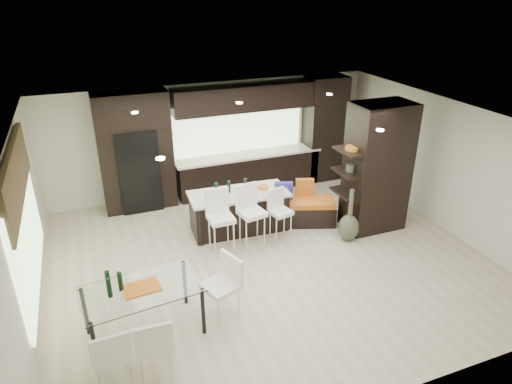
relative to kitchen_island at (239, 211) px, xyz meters
name	(u,v)px	position (x,y,z in m)	size (l,w,h in m)	color
ground	(267,259)	(0.12, -1.28, -0.43)	(8.00, 8.00, 0.00)	#C2B294
back_wall	(213,138)	(0.12, 2.22, 0.92)	(8.00, 0.02, 2.70)	beige
left_wall	(23,236)	(-3.88, -1.28, 0.92)	(0.02, 7.00, 2.70)	beige
right_wall	(445,165)	(4.12, -1.28, 0.92)	(0.02, 7.00, 2.70)	beige
ceiling	(269,122)	(0.12, -1.28, 2.27)	(8.00, 7.00, 0.02)	white
window_left	(27,230)	(-3.84, -1.08, 0.92)	(0.04, 3.20, 1.90)	#B2D199
window_back	(237,128)	(0.72, 2.18, 1.12)	(3.40, 0.04, 1.20)	#B2D199
stone_accent	(16,176)	(-3.81, -1.08, 1.82)	(0.08, 3.00, 0.80)	brown
ceiling_spots	(263,119)	(0.12, -1.03, 2.25)	(4.00, 3.00, 0.02)	white
back_cabinetry	(237,140)	(0.62, 1.89, 0.92)	(6.80, 0.68, 2.70)	black
refrigerator	(138,169)	(-1.78, 1.84, 0.52)	(0.90, 0.68, 1.90)	black
partition_column	(377,168)	(2.72, -0.88, 0.92)	(1.20, 0.80, 2.70)	black
kitchen_island	(239,211)	(0.00, 0.00, 0.00)	(2.04, 0.88, 0.85)	black
stool_left	(221,230)	(-0.63, -0.77, 0.10)	(0.46, 0.46, 1.05)	white
stool_mid	(252,224)	(0.00, -0.77, 0.10)	(0.46, 0.46, 1.05)	white
stool_right	(280,221)	(0.63, -0.73, 0.02)	(0.39, 0.39, 0.88)	white
bench	(301,212)	(1.34, -0.24, -0.15)	(1.46, 0.56, 0.56)	black
floor_vase	(350,215)	(1.93, -1.23, 0.14)	(0.42, 0.42, 1.13)	#3E4632
dining_table	(144,311)	(-2.36, -2.49, -0.01)	(1.71, 0.96, 0.82)	white
chair_near	(153,346)	(-2.36, -3.29, 0.03)	(0.49, 0.49, 0.90)	white
chair_far	(111,357)	(-2.89, -3.29, 0.02)	(0.48, 0.48, 0.90)	white
chair_end	(221,290)	(-1.17, -2.49, 0.04)	(0.50, 0.50, 0.93)	white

